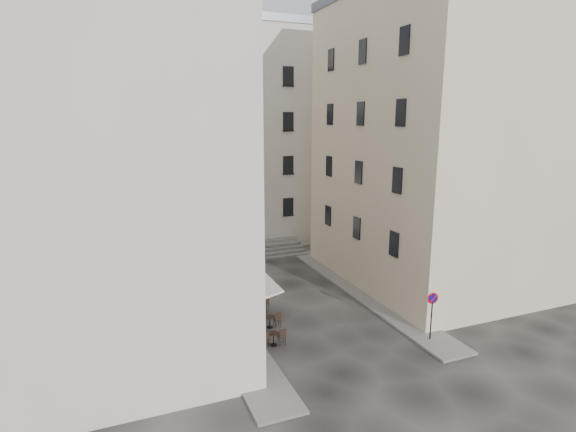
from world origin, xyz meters
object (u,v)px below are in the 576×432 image
pedestrian (254,299)px  bistro_table_b (269,321)px  bistro_table_a (273,338)px  no_parking_sign (432,307)px

pedestrian → bistro_table_b: bearing=81.0°
bistro_table_a → pedestrian: pedestrian is taller
bistro_table_a → pedestrian: size_ratio=0.68×
bistro_table_a → pedestrian: (0.21, 3.80, 0.44)m
no_parking_sign → pedestrian: (-7.09, 6.22, -0.93)m
bistro_table_b → no_parking_sign: bearing=-32.0°
bistro_table_b → pedestrian: 2.01m
no_parking_sign → pedestrian: bearing=148.0°
bistro_table_a → bistro_table_b: size_ratio=1.02×
no_parking_sign → bistro_table_b: no_parking_sign is taller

